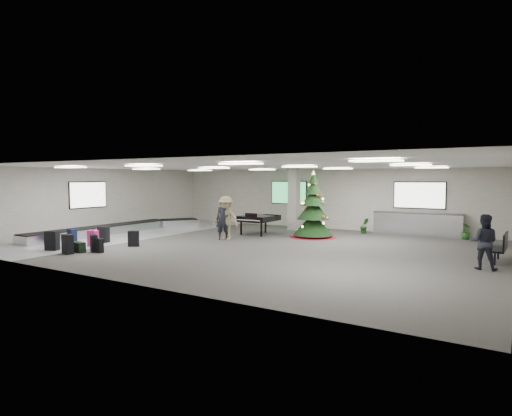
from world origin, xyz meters
The scene contains 21 objects.
ground centered at (0.00, 0.00, 0.00)m, with size 18.00×18.00×0.00m, color #3C3A37.
room_envelope centered at (-0.38, 0.67, 2.33)m, with size 18.02×14.02×3.21m.
baggage_carousel centered at (-7.84, -0.08, 0.21)m, with size 2.28×9.71×0.43m.
service_counter centered at (5.00, 6.65, 0.55)m, with size 4.05×0.65×1.08m.
suitcase_0 centered at (-4.71, -5.13, 0.35)m, with size 0.49×0.33×0.72m.
suitcase_1 centered at (-4.27, -4.35, 0.31)m, with size 0.46×0.38×0.64m.
pink_suitcase centered at (-5.30, -3.60, 0.32)m, with size 0.43×0.27×0.66m.
suitcase_3 centered at (-3.99, -2.70, 0.31)m, with size 0.47×0.43×0.64m.
navy_suitcase centered at (-6.47, -3.70, 0.32)m, with size 0.46×0.32×0.66m.
suitcase_5 centered at (-5.87, -4.97, 0.37)m, with size 0.55×0.42×0.75m.
green_duffel centered at (-4.67, -4.70, 0.19)m, with size 0.59×0.36×0.39m.
suitcase_7 centered at (-3.97, -4.36, 0.26)m, with size 0.38×0.24×0.53m.
suitcase_8 centered at (-5.86, -2.64, 0.34)m, with size 0.50×0.34×0.70m.
christmas_tree centered at (1.07, 3.39, 1.05)m, with size 2.15×2.15×3.07m.
grand_piano centered at (-1.66, 3.02, 0.76)m, with size 1.49×1.89×1.07m.
bench centered at (8.60, 1.17, 0.54)m, with size 0.58×1.53×0.96m.
traveler_a centered at (-2.01, 0.68, 0.90)m, with size 0.66×0.43×1.81m, color black.
traveler_b centered at (-1.90, 0.70, 0.96)m, with size 1.24×0.71×1.92m, color #80704F.
traveler_bench centered at (8.20, -0.31, 0.82)m, with size 0.80×0.62×1.65m, color black.
potted_plant_left centered at (2.66, 5.99, 0.39)m, with size 0.43×0.34×0.77m, color #1B4516.
potted_plant_right centered at (7.11, 6.38, 0.37)m, with size 0.41×0.41×0.74m, color #1B4516.
Camera 1 is at (8.99, -14.56, 2.71)m, focal length 30.00 mm.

